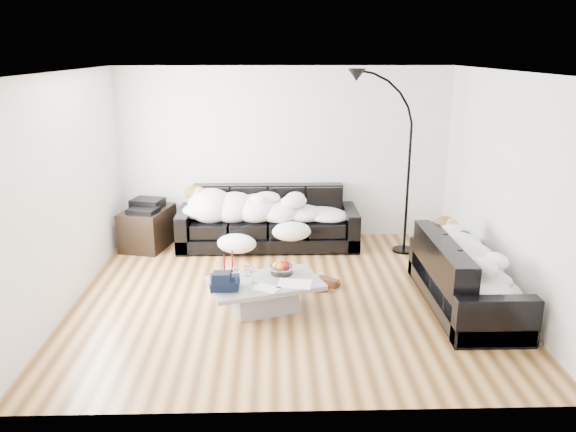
{
  "coord_description": "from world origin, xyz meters",
  "views": [
    {
      "loc": [
        -0.18,
        -6.17,
        2.84
      ],
      "look_at": [
        0.0,
        0.3,
        0.9
      ],
      "focal_mm": 35.0,
      "sensor_mm": 36.0,
      "label": 1
    }
  ],
  "objects_px": {
    "sofa_right": "(467,274)",
    "floor_lamp": "(408,175)",
    "wine_glass_b": "(236,273)",
    "shoes": "(321,284)",
    "wine_glass_c": "(253,275)",
    "candle_left": "(224,265)",
    "stereo": "(146,205)",
    "fruit_bowl": "(282,267)",
    "candle_right": "(232,261)",
    "wine_glass_a": "(247,269)",
    "sleeper_right": "(469,255)",
    "sleeper_back": "(268,205)",
    "sofa_back": "(268,218)",
    "coffee_table": "(265,296)",
    "av_cabinet": "(148,228)"
  },
  "relations": [
    {
      "from": "wine_glass_a",
      "to": "candle_left",
      "type": "height_order",
      "value": "candle_left"
    },
    {
      "from": "sofa_right",
      "to": "wine_glass_c",
      "type": "height_order",
      "value": "sofa_right"
    },
    {
      "from": "fruit_bowl",
      "to": "shoes",
      "type": "relative_size",
      "value": 0.54
    },
    {
      "from": "fruit_bowl",
      "to": "candle_right",
      "type": "relative_size",
      "value": 1.0
    },
    {
      "from": "sleeper_back",
      "to": "sleeper_right",
      "type": "relative_size",
      "value": 1.33
    },
    {
      "from": "floor_lamp",
      "to": "wine_glass_b",
      "type": "bearing_deg",
      "value": -161.51
    },
    {
      "from": "coffee_table",
      "to": "candle_right",
      "type": "distance_m",
      "value": 0.57
    },
    {
      "from": "floor_lamp",
      "to": "stereo",
      "type": "bearing_deg",
      "value": 155.42
    },
    {
      "from": "wine_glass_a",
      "to": "av_cabinet",
      "type": "height_order",
      "value": "av_cabinet"
    },
    {
      "from": "floor_lamp",
      "to": "sofa_back",
      "type": "bearing_deg",
      "value": 151.97
    },
    {
      "from": "fruit_bowl",
      "to": "stereo",
      "type": "height_order",
      "value": "stereo"
    },
    {
      "from": "sleeper_right",
      "to": "stereo",
      "type": "xyz_separation_m",
      "value": [
        -4.04,
        2.15,
        0.02
      ]
    },
    {
      "from": "sofa_right",
      "to": "shoes",
      "type": "height_order",
      "value": "sofa_right"
    },
    {
      "from": "sofa_right",
      "to": "sleeper_back",
      "type": "xyz_separation_m",
      "value": [
        -2.25,
        2.08,
        0.25
      ]
    },
    {
      "from": "sleeper_right",
      "to": "wine_glass_c",
      "type": "height_order",
      "value": "sleeper_right"
    },
    {
      "from": "stereo",
      "to": "floor_lamp",
      "type": "relative_size",
      "value": 0.19
    },
    {
      "from": "sleeper_back",
      "to": "sleeper_right",
      "type": "bearing_deg",
      "value": -42.66
    },
    {
      "from": "sleeper_right",
      "to": "candle_left",
      "type": "relative_size",
      "value": 7.18
    },
    {
      "from": "sleeper_right",
      "to": "wine_glass_a",
      "type": "bearing_deg",
      "value": 87.46
    },
    {
      "from": "fruit_bowl",
      "to": "wine_glass_b",
      "type": "distance_m",
      "value": 0.54
    },
    {
      "from": "sofa_right",
      "to": "floor_lamp",
      "type": "bearing_deg",
      "value": 8.44
    },
    {
      "from": "sofa_right",
      "to": "candle_right",
      "type": "relative_size",
      "value": 7.58
    },
    {
      "from": "shoes",
      "to": "av_cabinet",
      "type": "height_order",
      "value": "av_cabinet"
    },
    {
      "from": "sleeper_back",
      "to": "coffee_table",
      "type": "height_order",
      "value": "sleeper_back"
    },
    {
      "from": "sleeper_right",
      "to": "stereo",
      "type": "distance_m",
      "value": 4.57
    },
    {
      "from": "sleeper_back",
      "to": "stereo",
      "type": "distance_m",
      "value": 1.78
    },
    {
      "from": "sofa_back",
      "to": "shoes",
      "type": "bearing_deg",
      "value": -67.26
    },
    {
      "from": "candle_left",
      "to": "wine_glass_a",
      "type": "bearing_deg",
      "value": -11.74
    },
    {
      "from": "sleeper_right",
      "to": "candle_right",
      "type": "bearing_deg",
      "value": 84.55
    },
    {
      "from": "candle_left",
      "to": "fruit_bowl",
      "type": "bearing_deg",
      "value": 0.59
    },
    {
      "from": "sleeper_back",
      "to": "coffee_table",
      "type": "bearing_deg",
      "value": -90.58
    },
    {
      "from": "floor_lamp",
      "to": "av_cabinet",
      "type": "bearing_deg",
      "value": 155.42
    },
    {
      "from": "sofa_back",
      "to": "wine_glass_b",
      "type": "xyz_separation_m",
      "value": [
        -0.35,
        -2.13,
        0.01
      ]
    },
    {
      "from": "wine_glass_a",
      "to": "fruit_bowl",
      "type": "bearing_deg",
      "value": 8.82
    },
    {
      "from": "sofa_right",
      "to": "stereo",
      "type": "xyz_separation_m",
      "value": [
        -4.04,
        2.15,
        0.25
      ]
    },
    {
      "from": "sleeper_back",
      "to": "wine_glass_c",
      "type": "xyz_separation_m",
      "value": [
        -0.15,
        -2.16,
        -0.19
      ]
    },
    {
      "from": "sofa_right",
      "to": "floor_lamp",
      "type": "relative_size",
      "value": 0.86
    },
    {
      "from": "coffee_table",
      "to": "stereo",
      "type": "height_order",
      "value": "stereo"
    },
    {
      "from": "wine_glass_c",
      "to": "candle_left",
      "type": "xyz_separation_m",
      "value": [
        -0.33,
        0.24,
        0.02
      ]
    },
    {
      "from": "fruit_bowl",
      "to": "coffee_table",
      "type": "bearing_deg",
      "value": -132.02
    },
    {
      "from": "sleeper_right",
      "to": "wine_glass_a",
      "type": "relative_size",
      "value": 9.73
    },
    {
      "from": "wine_glass_c",
      "to": "floor_lamp",
      "type": "height_order",
      "value": "floor_lamp"
    },
    {
      "from": "sofa_right",
      "to": "coffee_table",
      "type": "relative_size",
      "value": 1.6
    },
    {
      "from": "wine_glass_b",
      "to": "shoes",
      "type": "xyz_separation_m",
      "value": [
        1.01,
        0.55,
        -0.39
      ]
    },
    {
      "from": "sleeper_right",
      "to": "floor_lamp",
      "type": "height_order",
      "value": "floor_lamp"
    },
    {
      "from": "sleeper_right",
      "to": "fruit_bowl",
      "type": "distance_m",
      "value": 2.1
    },
    {
      "from": "coffee_table",
      "to": "wine_glass_c",
      "type": "xyz_separation_m",
      "value": [
        -0.13,
        -0.04,
        0.27
      ]
    },
    {
      "from": "sofa_back",
      "to": "floor_lamp",
      "type": "relative_size",
      "value": 1.16
    },
    {
      "from": "wine_glass_a",
      "to": "candle_right",
      "type": "distance_m",
      "value": 0.23
    },
    {
      "from": "shoes",
      "to": "av_cabinet",
      "type": "bearing_deg",
      "value": 162.64
    }
  ]
}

